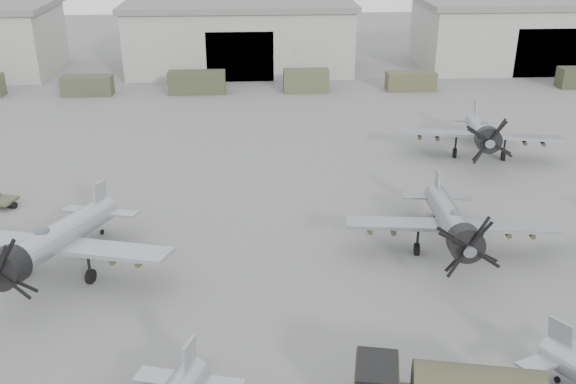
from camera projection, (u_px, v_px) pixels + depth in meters
name	position (u px, v px, depth m)	size (l,w,h in m)	color
hangar_center	(240.00, 35.00, 82.94)	(29.00, 14.80, 8.70)	#A7A89D
hangar_right	(527.00, 32.00, 84.94)	(29.00, 14.80, 8.70)	#A7A89D
support_truck_2	(87.00, 85.00, 72.46)	(5.60, 2.20, 2.18)	#3C422B
support_truck_3	(197.00, 82.00, 73.04)	(6.44, 2.20, 2.51)	#393D28
support_truck_4	(306.00, 81.00, 73.70)	(5.17, 2.20, 2.54)	#44492F
support_truck_5	(411.00, 81.00, 74.43)	(5.69, 2.20, 2.10)	#47472F
aircraft_mid_1	(51.00, 242.00, 35.75)	(13.58, 12.22, 5.40)	#9FA2A7
aircraft_mid_2	(452.00, 222.00, 38.30)	(12.77, 11.49, 5.08)	gray
aircraft_far_1	(482.00, 132.00, 53.36)	(13.29, 11.97, 5.28)	#95979D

